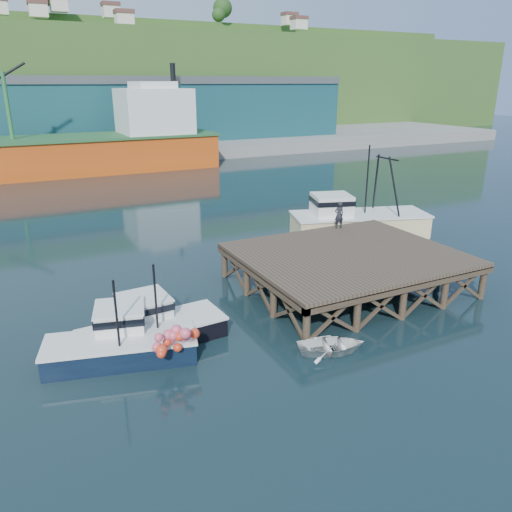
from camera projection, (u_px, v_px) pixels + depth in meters
ground at (263, 304)px, 26.93m from camera, size 300.00×300.00×0.00m
wharf at (350, 256)px, 28.46m from camera, size 12.00×10.00×2.62m
far_quay at (75, 145)px, 85.63m from camera, size 160.00×40.00×2.00m
warehouse_mid at (76, 114)px, 79.59m from camera, size 28.00×16.00×9.00m
warehouse_right at (245, 109)px, 92.30m from camera, size 30.00×16.00×9.00m
cargo_ship at (28, 149)px, 62.72m from camera, size 55.50×10.00×13.75m
hillside at (50, 83)px, 107.62m from camera, size 220.00×50.00×22.00m
boat_navy at (121, 341)px, 21.54m from camera, size 6.74×4.28×3.98m
boat_black at (151, 326)px, 22.98m from camera, size 6.71×5.63×4.06m
trawler at (357, 218)px, 38.40m from camera, size 11.02×6.63×6.96m
dinghy at (332, 345)px, 22.12m from camera, size 3.56×3.01×0.63m
dockworker at (339, 215)px, 33.01m from camera, size 0.70×0.50×1.80m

